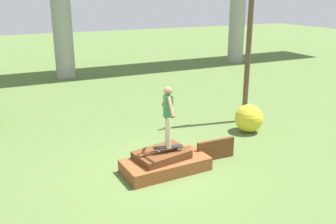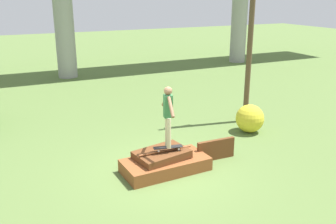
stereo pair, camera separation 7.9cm
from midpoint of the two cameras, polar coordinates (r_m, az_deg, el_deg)
ground_plane at (r=10.62m, az=-0.17°, el=-8.96°), size 80.00×80.00×0.00m
scrap_pile at (r=10.52m, az=-0.31°, el=-7.70°), size 2.43×1.31×0.64m
scrap_plank_loose at (r=11.29m, az=7.50°, el=-5.70°), size 1.23×0.13×0.62m
skateboard at (r=10.34m, az=0.22°, el=-5.40°), size 0.84×0.35×0.09m
skater at (r=9.99m, az=0.23°, el=-0.08°), size 0.32×1.17×1.70m
utility_pole at (r=14.16m, az=12.73°, el=13.04°), size 1.30×0.20×7.19m
bush_yellow_flowering at (r=13.62m, az=12.52°, el=-0.97°), size 1.00×1.00×1.00m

